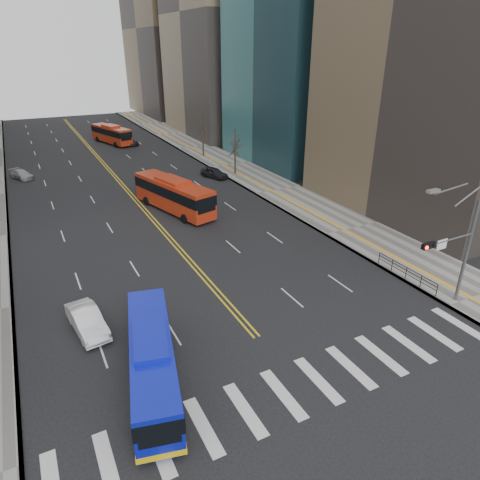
% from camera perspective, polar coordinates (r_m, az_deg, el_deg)
% --- Properties ---
extents(ground, '(220.00, 220.00, 0.00)m').
position_cam_1_polar(ground, '(25.46, 8.13, -18.82)').
color(ground, black).
extents(sidewalk_right, '(7.00, 130.00, 0.15)m').
position_cam_1_polar(sidewalk_right, '(68.51, -1.41, 10.01)').
color(sidewalk_right, '#65635E').
rests_on(sidewalk_right, ground).
extents(crosswalk, '(26.70, 4.00, 0.01)m').
position_cam_1_polar(crosswalk, '(25.45, 8.13, -18.81)').
color(crosswalk, silver).
rests_on(crosswalk, ground).
extents(centerline, '(0.55, 100.00, 0.01)m').
position_cam_1_polar(centerline, '(72.69, -17.71, 9.67)').
color(centerline, gold).
rests_on(centerline, ground).
extents(office_towers, '(83.00, 134.00, 58.00)m').
position_cam_1_polar(office_towers, '(84.20, -21.93, 27.58)').
color(office_towers, '#9B9B9E').
rests_on(office_towers, ground).
extents(signal_mast, '(5.37, 0.37, 9.39)m').
position_cam_1_polar(signal_mast, '(32.68, 26.79, -0.74)').
color(signal_mast, slate).
rests_on(signal_mast, ground).
extents(pedestrian_railing, '(0.06, 6.06, 1.02)m').
position_cam_1_polar(pedestrian_railing, '(36.90, 21.29, -3.88)').
color(pedestrian_railing, black).
rests_on(pedestrian_railing, sidewalk_right).
extents(street_trees, '(35.20, 47.20, 7.60)m').
position_cam_1_polar(street_trees, '(50.95, -21.92, 8.66)').
color(street_trees, black).
rests_on(street_trees, ground).
extents(blue_bus, '(4.72, 11.04, 3.18)m').
position_cam_1_polar(blue_bus, '(24.85, -11.62, -15.29)').
color(blue_bus, '#0C16B4').
rests_on(blue_bus, ground).
extents(red_bus_near, '(5.84, 12.32, 3.79)m').
position_cam_1_polar(red_bus_near, '(49.05, -8.85, 6.19)').
color(red_bus_near, '#B92D13').
rests_on(red_bus_near, ground).
extents(red_bus_far, '(5.59, 11.28, 3.50)m').
position_cam_1_polar(red_bus_far, '(87.31, -16.79, 13.47)').
color(red_bus_far, '#B92D13').
rests_on(red_bus_far, ground).
extents(car_white, '(2.33, 4.97, 1.58)m').
position_cam_1_polar(car_white, '(30.45, -19.72, -10.10)').
color(car_white, white).
rests_on(car_white, ground).
extents(car_dark_mid, '(3.21, 4.71, 1.49)m').
position_cam_1_polar(car_dark_mid, '(61.65, -3.45, 8.95)').
color(car_dark_mid, black).
rests_on(car_dark_mid, ground).
extents(car_silver, '(3.36, 4.64, 1.25)m').
position_cam_1_polar(car_silver, '(68.48, -27.12, 7.78)').
color(car_silver, '#98989D').
rests_on(car_silver, ground).
extents(car_dark_far, '(3.62, 4.95, 1.25)m').
position_cam_1_polar(car_dark_far, '(85.09, -14.60, 12.53)').
color(car_dark_far, black).
rests_on(car_dark_far, ground).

